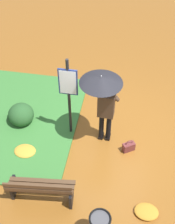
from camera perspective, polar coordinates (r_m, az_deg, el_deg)
ground_plane at (r=8.00m, az=4.06°, el=-4.33°), size 18.00×18.00×0.00m
person_with_umbrella at (r=6.81m, az=2.97°, el=3.57°), size 0.96×0.96×2.04m
info_sign_post at (r=7.04m, az=-3.55°, el=4.00°), size 0.44×0.07×2.30m
handbag at (r=7.64m, az=7.68°, el=-6.43°), size 0.33×0.28×0.37m
park_bench at (r=6.65m, az=-8.73°, el=-13.97°), size 1.40×0.51×0.75m
shrub_cluster at (r=8.30m, az=-12.45°, el=-0.44°), size 0.74×0.67×0.60m
leaf_pile_near_person at (r=7.73m, az=-11.57°, el=-7.13°), size 0.54×0.43×0.12m
leaf_pile_by_bench at (r=6.83m, az=10.91°, el=-17.75°), size 0.51×0.41×0.11m
leaf_pile_far_path at (r=9.40m, az=3.88°, el=5.21°), size 0.55×0.44×0.12m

